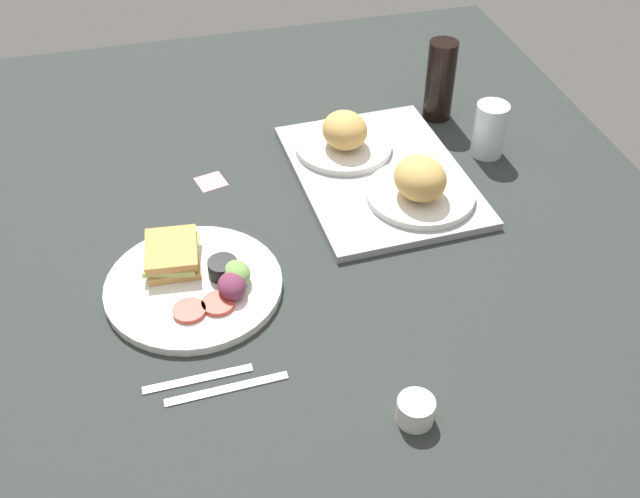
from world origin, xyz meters
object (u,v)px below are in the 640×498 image
fork (198,379)px  espresso_cup (415,410)px  serving_tray (380,175)px  bread_plate_near (344,137)px  sticky_note (211,181)px  knife (227,388)px  plate_with_salad (195,280)px  bread_plate_far (420,185)px  drinking_glass (490,130)px  soda_bottle (440,80)px

fork → espresso_cup: bearing=-28.5°
fork → serving_tray: bearing=43.6°
bread_plate_near → sticky_note: size_ratio=3.68×
knife → plate_with_salad: bearing=91.6°
bread_plate_far → knife: size_ratio=1.12×
serving_tray → fork: size_ratio=2.65×
drinking_glass → sticky_note: (-4.40, -58.73, -5.80)cm
serving_tray → knife: size_ratio=2.37×
bread_plate_far → drinking_glass: size_ratio=1.82×
knife → bread_plate_far: bearing=36.9°
serving_tray → knife: bearing=-40.3°
drinking_glass → sticky_note: drinking_glass is taller
soda_bottle → fork: soda_bottle is taller
bread_plate_near → plate_with_salad: bread_plate_near is taller
plate_with_salad → knife: size_ratio=1.61×
sticky_note → espresso_cup: bearing=17.2°
drinking_glass → fork: (46.27, -68.12, -5.61)cm
bread_plate_far → fork: size_ratio=1.26×
soda_bottle → espresso_cup: (78.29, -33.46, -7.14)cm
plate_with_salad → knife: (23.65, 1.60, -1.38)cm
knife → sticky_note: (-53.68, 5.39, -0.19)cm
bread_plate_near → fork: bread_plate_near is taller
bread_plate_near → soda_bottle: size_ratio=1.13×
bread_plate_near → espresso_cup: 68.64cm
espresso_cup → sticky_note: 68.99cm
bread_plate_near → plate_with_salad: 48.28cm
sticky_note → drinking_glass: bearing=85.7°
serving_tray → sticky_note: 34.66cm
soda_bottle → sticky_note: 55.97cm
drinking_glass → espresso_cup: 72.58cm
serving_tray → fork: (43.28, -43.24, -0.55)cm
espresso_cup → fork: espresso_cup is taller
plate_with_salad → espresso_cup: plate_with_salad is taller
soda_bottle → fork: bearing=-45.1°
bread_plate_far → soda_bottle: bearing=153.0°
serving_tray → drinking_glass: 25.56cm
bread_plate_near → espresso_cup: size_ratio=3.68×
serving_tray → soda_bottle: 29.33cm
serving_tray → bread_plate_near: 11.48cm
soda_bottle → plate_with_salad: bearing=-55.1°
drinking_glass → knife: bearing=-52.5°
bread_plate_near → sticky_note: bread_plate_near is taller
plate_with_salad → bread_plate_near: bearing=131.9°
fork → knife: same height
plate_with_salad → sticky_note: 30.87cm
bread_plate_near → fork: size_ratio=1.21×
serving_tray → bread_plate_far: size_ratio=2.11×
drinking_glass → soda_bottle: size_ratio=0.64×
bread_plate_far → espresso_cup: bearing=-20.6°
serving_tray → drinking_glass: size_ratio=3.84×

